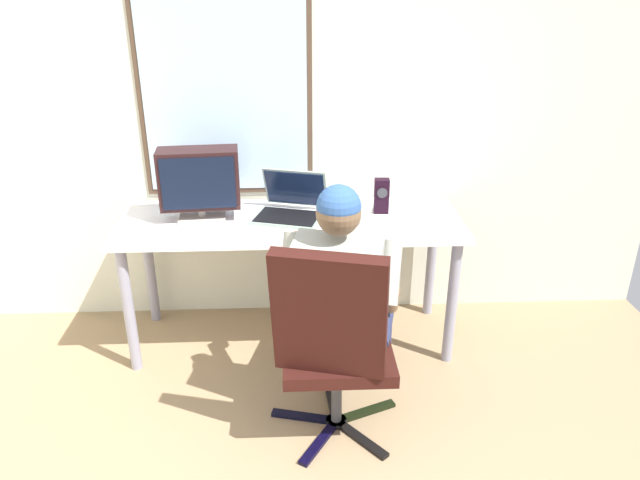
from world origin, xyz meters
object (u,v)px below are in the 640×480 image
object	(u,v)px
crt_monitor	(199,180)
office_chair	(333,338)
desk	(291,236)
desk_speaker	(381,196)
person_seated	(342,294)
wine_glass	(364,207)
laptop	(291,204)

from	to	relation	value
crt_monitor	office_chair	bearing A→B (deg)	-53.56
desk	desk_speaker	size ratio (longest dim) A/B	9.58
person_seated	wine_glass	bearing A→B (deg)	72.86
laptop	desk_speaker	world-z (taller)	laptop
desk	person_seated	xyz separation A→B (m)	(0.24, -0.58, -0.05)
office_chair	desk	bearing A→B (deg)	101.69
office_chair	wine_glass	size ratio (longest dim) A/B	6.93
office_chair	person_seated	bearing A→B (deg)	77.57
wine_glass	desk_speaker	bearing A→B (deg)	57.44
person_seated	crt_monitor	world-z (taller)	person_seated
desk_speaker	crt_monitor	bearing A→B (deg)	-177.22
crt_monitor	laptop	xyz separation A→B (m)	(0.48, 0.03, -0.16)
desk	office_chair	size ratio (longest dim) A/B	1.83
desk	person_seated	bearing A→B (deg)	-67.83
office_chair	crt_monitor	bearing A→B (deg)	126.44
desk	office_chair	world-z (taller)	office_chair
wine_glass	desk	bearing A→B (deg)	164.34
desk_speaker	office_chair	bearing A→B (deg)	-109.26
person_seated	desk_speaker	size ratio (longest dim) A/B	6.18
laptop	wine_glass	size ratio (longest dim) A/B	3.00
crt_monitor	laptop	bearing A→B (deg)	4.07
desk	laptop	xyz separation A→B (m)	(0.00, 0.07, 0.16)
laptop	desk_speaker	bearing A→B (deg)	1.53
laptop	wine_glass	world-z (taller)	laptop
desk	laptop	world-z (taller)	laptop
person_seated	laptop	bearing A→B (deg)	109.68
desk	desk_speaker	distance (m)	0.55
wine_glass	desk_speaker	xyz separation A→B (m)	(0.12, 0.19, -0.01)
crt_monitor	desk_speaker	size ratio (longest dim) A/B	2.23
office_chair	crt_monitor	distance (m)	1.18
desk	person_seated	world-z (taller)	person_seated
desk	crt_monitor	size ratio (longest dim) A/B	4.29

